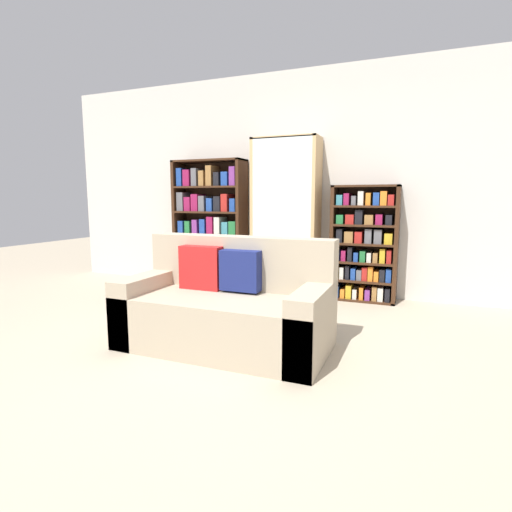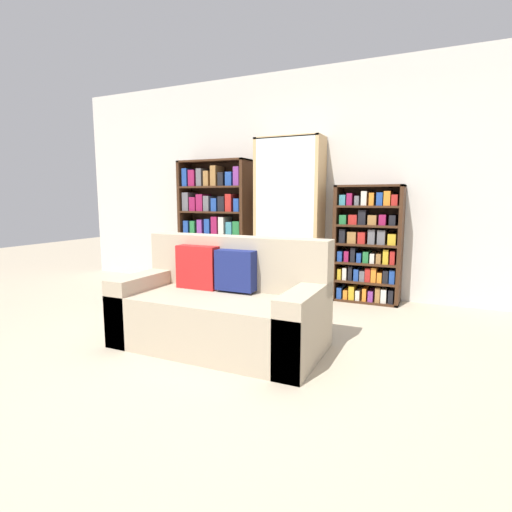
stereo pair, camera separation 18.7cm
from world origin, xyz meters
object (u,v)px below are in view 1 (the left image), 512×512
object	(u,v)px
bookshelf_left	(210,227)
bookshelf_right	(365,245)
couch	(227,308)
wine_bottle	(286,307)
display_cabinet	(286,218)

from	to	relation	value
bookshelf_left	bookshelf_right	xyz separation A→B (m)	(1.99, 0.00, -0.16)
couch	bookshelf_right	size ratio (longest dim) A/B	1.23
couch	bookshelf_left	bearing A→B (deg)	121.75
wine_bottle	couch	bearing A→B (deg)	-111.59
couch	display_cabinet	distance (m)	1.98
bookshelf_right	wine_bottle	xyz separation A→B (m)	(-0.55, -1.19, -0.48)
bookshelf_left	wine_bottle	world-z (taller)	bookshelf_left
couch	wine_bottle	distance (m)	0.76
display_cabinet	bookshelf_right	distance (m)	0.98
bookshelf_left	display_cabinet	size ratio (longest dim) A/B	0.88
display_cabinet	wine_bottle	world-z (taller)	display_cabinet
bookshelf_left	bookshelf_right	size ratio (longest dim) A/B	1.26
bookshelf_left	display_cabinet	world-z (taller)	display_cabinet
bookshelf_left	couch	bearing A→B (deg)	-58.25
bookshelf_left	wine_bottle	distance (m)	1.98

